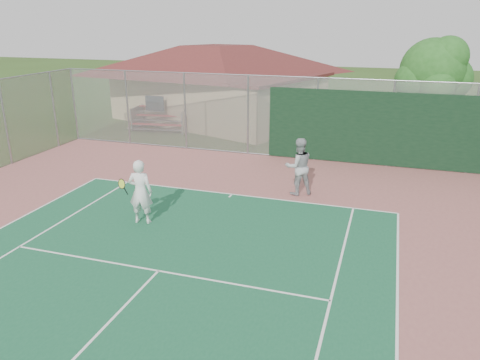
% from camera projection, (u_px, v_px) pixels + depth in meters
% --- Properties ---
extents(back_fence, '(20.08, 0.11, 3.53)m').
position_uv_depth(back_fence, '(318.00, 122.00, 19.61)').
color(back_fence, gray).
rests_on(back_fence, ground).
extents(side_fence_left, '(0.08, 9.00, 3.50)m').
position_uv_depth(side_fence_left, '(5.00, 123.00, 19.08)').
color(side_fence_left, gray).
rests_on(side_fence_left, ground).
extents(clubhouse, '(13.90, 11.44, 5.16)m').
position_uv_depth(clubhouse, '(217.00, 76.00, 27.52)').
color(clubhouse, '#CCB182').
rests_on(clubhouse, ground).
extents(bleachers, '(3.33, 2.17, 1.18)m').
position_uv_depth(bleachers, '(162.00, 118.00, 25.63)').
color(bleachers, '#B22C29').
rests_on(bleachers, ground).
extents(tree, '(3.63, 3.44, 5.06)m').
position_uv_depth(tree, '(434.00, 73.00, 22.39)').
color(tree, '#3C2A16').
rests_on(tree, ground).
extents(player_white_front, '(0.98, 0.71, 1.94)m').
position_uv_depth(player_white_front, '(140.00, 192.00, 13.63)').
color(player_white_front, white).
rests_on(player_white_front, ground).
extents(player_grey_back, '(1.20, 1.12, 1.98)m').
position_uv_depth(player_grey_back, '(299.00, 167.00, 15.91)').
color(player_grey_back, '#A0A3A5').
rests_on(player_grey_back, ground).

